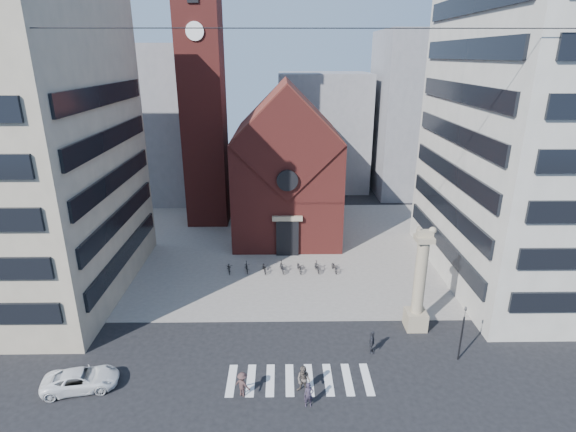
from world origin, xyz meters
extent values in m
plane|color=black|center=(0.00, 0.00, 0.00)|extent=(120.00, 120.00, 0.00)
cube|color=gray|center=(0.00, 19.00, 0.03)|extent=(46.00, 30.00, 0.05)
cube|color=maroon|center=(0.00, 25.00, 6.00)|extent=(12.00, 16.00, 12.00)
cube|color=maroon|center=(0.00, 25.40, 12.00)|extent=(12.00, 15.40, 12.00)
cube|color=maroon|center=(0.00, 17.05, 12.00)|extent=(11.76, 0.50, 11.76)
cylinder|color=black|center=(0.00, 16.60, 8.50)|extent=(2.20, 0.30, 2.20)
cube|color=black|center=(0.00, 16.85, 2.00)|extent=(2.40, 0.30, 4.00)
cube|color=tan|center=(0.00, 16.80, 4.30)|extent=(3.20, 0.40, 0.50)
cube|color=maroon|center=(-10.00, 28.00, 15.00)|extent=(5.00, 5.00, 30.00)
cylinder|color=white|center=(-10.00, 25.40, 23.00)|extent=(2.00, 0.20, 2.00)
cube|color=tan|center=(-24.00, 10.00, 13.00)|extent=(18.00, 20.00, 26.00)
cube|color=beige|center=(24.00, 12.00, 16.00)|extent=(18.00, 22.00, 32.00)
cube|color=gray|center=(-20.00, 40.00, 11.00)|extent=(16.00, 14.00, 22.00)
cube|color=gray|center=(6.00, 45.00, 9.00)|extent=(14.00, 12.00, 18.00)
cube|color=gray|center=(22.00, 42.00, 12.00)|extent=(16.00, 14.00, 24.00)
cube|color=tan|center=(10.00, 3.00, 0.75)|extent=(1.60, 1.60, 1.50)
cylinder|color=tan|center=(10.00, 3.00, 4.50)|extent=(0.90, 0.90, 6.00)
cube|color=tan|center=(10.00, 3.00, 7.70)|extent=(1.30, 1.30, 0.40)
cube|color=tan|center=(10.00, 3.00, 8.10)|extent=(1.20, 0.50, 0.55)
sphere|color=tan|center=(10.55, 3.00, 8.35)|extent=(0.56, 0.56, 0.56)
cube|color=tan|center=(9.50, 3.00, 8.50)|extent=(0.25, 0.15, 0.35)
cylinder|color=black|center=(12.00, -1.00, 1.75)|extent=(0.12, 0.12, 3.50)
imported|color=black|center=(12.00, -1.00, 3.90)|extent=(0.13, 0.16, 0.80)
imported|color=white|center=(-13.70, -3.56, 0.65)|extent=(5.02, 3.03, 1.30)
imported|color=#2E2736|center=(1.03, -5.38, 0.84)|extent=(0.65, 0.46, 1.68)
imported|color=#574D45|center=(0.78, -4.19, 0.98)|extent=(1.19, 1.10, 1.96)
imported|color=#282930|center=(5.92, -0.13, 0.90)|extent=(0.68, 1.13, 1.80)
imported|color=#422D2C|center=(-3.12, -4.39, 0.86)|extent=(1.27, 1.11, 1.71)
imported|color=black|center=(-5.87, 12.89, 0.53)|extent=(0.95, 1.92, 0.96)
imported|color=black|center=(-4.11, 12.89, 0.58)|extent=(0.81, 1.84, 1.07)
imported|color=black|center=(-2.36, 12.89, 0.53)|extent=(0.95, 1.92, 0.96)
imported|color=black|center=(-0.60, 12.89, 0.58)|extent=(0.81, 1.84, 1.07)
imported|color=black|center=(1.16, 12.89, 0.53)|extent=(0.95, 1.92, 0.96)
imported|color=black|center=(2.92, 12.89, 0.58)|extent=(0.81, 1.84, 1.07)
imported|color=black|center=(4.68, 12.89, 0.53)|extent=(0.95, 1.92, 0.96)
camera|label=1|loc=(-0.55, -27.59, 20.53)|focal=28.00mm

